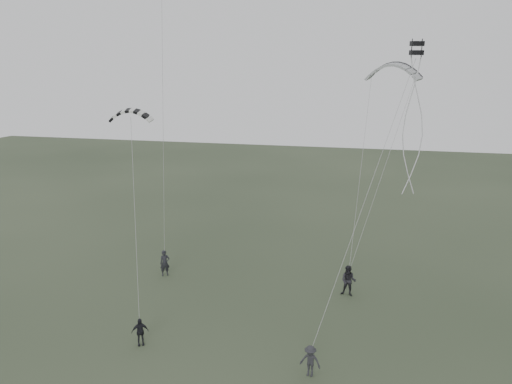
% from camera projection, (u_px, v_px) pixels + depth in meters
% --- Properties ---
extents(ground, '(140.00, 140.00, 0.00)m').
position_uv_depth(ground, '(207.00, 341.00, 26.26)').
color(ground, '#2D3A26').
rests_on(ground, ground).
extents(flyer_left, '(0.79, 0.73, 1.82)m').
position_uv_depth(flyer_left, '(165.00, 263.00, 34.42)').
color(flyer_left, black).
rests_on(flyer_left, ground).
extents(flyer_right, '(1.06, 0.88, 1.98)m').
position_uv_depth(flyer_right, '(349.00, 281.00, 31.31)').
color(flyer_right, black).
rests_on(flyer_right, ground).
extents(flyer_center, '(0.93, 0.76, 1.48)m').
position_uv_depth(flyer_center, '(140.00, 332.00, 25.70)').
color(flyer_center, black).
rests_on(flyer_center, ground).
extents(flyer_far, '(1.06, 0.70, 1.52)m').
position_uv_depth(flyer_far, '(310.00, 361.00, 23.08)').
color(flyer_far, '#26262A').
rests_on(flyer_far, ground).
extents(kite_pale_large, '(4.02, 2.53, 1.72)m').
position_uv_depth(kite_pale_large, '(393.00, 64.00, 34.13)').
color(kite_pale_large, '#9B9EA0').
rests_on(kite_pale_large, flyer_right).
extents(kite_striped, '(2.66, 1.31, 1.15)m').
position_uv_depth(kite_striped, '(130.00, 110.00, 29.38)').
color(kite_striped, black).
rests_on(kite_striped, flyer_center).
extents(kite_box, '(0.73, 0.74, 0.70)m').
position_uv_depth(kite_box, '(417.00, 48.00, 25.21)').
color(kite_box, black).
rests_on(kite_box, flyer_far).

